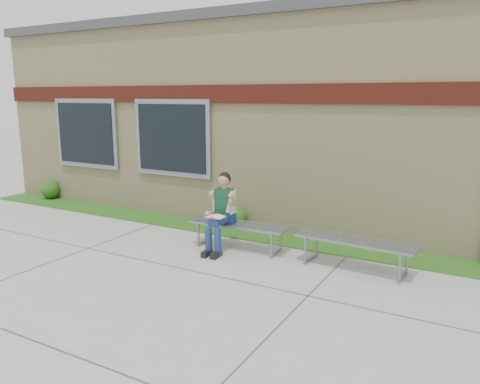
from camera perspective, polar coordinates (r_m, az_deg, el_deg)
The scene contains 8 objects.
ground at distance 6.31m, azimuth -2.11°, elevation -12.39°, with size 80.00×80.00×0.00m, color #9E9E99.
grass_strip at distance 8.49m, azimuth 7.03°, elevation -5.97°, with size 16.00×0.80×0.02m, color #205216.
school_building at distance 11.32m, azimuth 13.85°, elevation 8.98°, with size 16.20×6.22×4.20m.
bench_left at distance 7.97m, azimuth -0.16°, elevation -4.56°, with size 1.73×0.56×0.44m.
bench_right at distance 7.25m, azimuth 13.87°, elevation -6.46°, with size 1.82×0.62×0.46m.
girl at distance 7.83m, azimuth -2.32°, elevation -2.26°, with size 0.49×0.80×1.32m.
shrub_west at distance 12.71m, azimuth -22.12°, elevation 0.30°, with size 0.46×0.46×0.46m, color #205216.
shrub_mid at distance 9.23m, azimuth -0.41°, elevation -3.10°, with size 0.39×0.39×0.39m, color #205216.
Camera 1 is at (2.99, -4.92, 2.58)m, focal length 35.00 mm.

